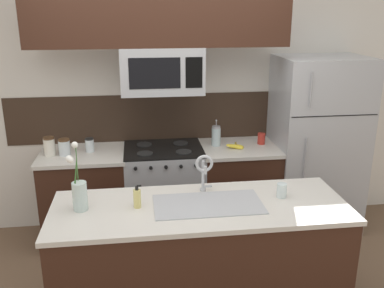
% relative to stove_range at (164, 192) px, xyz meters
% --- Properties ---
extents(ground_plane, '(10.00, 10.00, 0.00)m').
position_rel_stove_range_xyz_m(ground_plane, '(-0.00, -0.90, -0.46)').
color(ground_plane, brown).
extents(rear_partition, '(5.20, 0.10, 2.60)m').
position_rel_stove_range_xyz_m(rear_partition, '(0.30, 0.38, 0.84)').
color(rear_partition, silver).
rests_on(rear_partition, ground).
extents(splash_band, '(3.06, 0.01, 0.48)m').
position_rel_stove_range_xyz_m(splash_band, '(-0.00, 0.32, 0.69)').
color(splash_band, '#332319').
rests_on(splash_band, rear_partition).
extents(back_counter_left, '(0.81, 0.65, 0.91)m').
position_rel_stove_range_xyz_m(back_counter_left, '(-0.77, 0.00, -0.01)').
color(back_counter_left, '#381E14').
rests_on(back_counter_left, ground).
extents(back_counter_right, '(0.77, 0.65, 0.91)m').
position_rel_stove_range_xyz_m(back_counter_right, '(0.75, 0.00, -0.01)').
color(back_counter_right, '#381E14').
rests_on(back_counter_right, ground).
extents(stove_range, '(0.76, 0.64, 0.93)m').
position_rel_stove_range_xyz_m(stove_range, '(0.00, 0.00, 0.00)').
color(stove_range, '#A8AAAF').
rests_on(stove_range, ground).
extents(microwave, '(0.74, 0.40, 0.42)m').
position_rel_stove_range_xyz_m(microwave, '(0.00, -0.02, 1.22)').
color(microwave, '#A8AAAF').
extents(upper_cabinet_band, '(2.28, 0.34, 0.60)m').
position_rel_stove_range_xyz_m(upper_cabinet_band, '(-0.02, -0.05, 1.73)').
color(upper_cabinet_band, '#381E14').
extents(refrigerator, '(0.86, 0.74, 1.78)m').
position_rel_stove_range_xyz_m(refrigerator, '(1.56, 0.02, 0.43)').
color(refrigerator, '#A8AAAF').
rests_on(refrigerator, ground).
extents(storage_jar_tall, '(0.10, 0.10, 0.18)m').
position_rel_stove_range_xyz_m(storage_jar_tall, '(-1.06, -0.03, 0.54)').
color(storage_jar_tall, silver).
rests_on(storage_jar_tall, back_counter_left).
extents(storage_jar_medium, '(0.11, 0.11, 0.16)m').
position_rel_stove_range_xyz_m(storage_jar_medium, '(-0.92, -0.04, 0.53)').
color(storage_jar_medium, silver).
rests_on(storage_jar_medium, back_counter_left).
extents(storage_jar_short, '(0.08, 0.08, 0.13)m').
position_rel_stove_range_xyz_m(storage_jar_short, '(-0.70, 0.03, 0.51)').
color(storage_jar_short, silver).
rests_on(storage_jar_short, back_counter_left).
extents(banana_bunch, '(0.19, 0.12, 0.08)m').
position_rel_stove_range_xyz_m(banana_bunch, '(0.70, -0.06, 0.47)').
color(banana_bunch, yellow).
rests_on(banana_bunch, back_counter_right).
extents(french_press, '(0.09, 0.09, 0.27)m').
position_rel_stove_range_xyz_m(french_press, '(0.53, 0.06, 0.55)').
color(french_press, silver).
rests_on(french_press, back_counter_right).
extents(coffee_tin, '(0.08, 0.08, 0.11)m').
position_rel_stove_range_xyz_m(coffee_tin, '(0.99, 0.05, 0.50)').
color(coffee_tin, '#B22D23').
rests_on(coffee_tin, back_counter_right).
extents(island_counter, '(2.08, 0.75, 0.91)m').
position_rel_stove_range_xyz_m(island_counter, '(0.17, -1.25, -0.01)').
color(island_counter, '#381E14').
rests_on(island_counter, ground).
extents(kitchen_sink, '(0.76, 0.40, 0.16)m').
position_rel_stove_range_xyz_m(kitchen_sink, '(0.23, -1.25, 0.38)').
color(kitchen_sink, '#ADAFB5').
rests_on(kitchen_sink, island_counter).
extents(sink_faucet, '(0.14, 0.14, 0.31)m').
position_rel_stove_range_xyz_m(sink_faucet, '(0.23, -1.05, 0.65)').
color(sink_faucet, '#B7BABF').
rests_on(sink_faucet, island_counter).
extents(dish_soap_bottle, '(0.06, 0.05, 0.16)m').
position_rel_stove_range_xyz_m(dish_soap_bottle, '(-0.26, -1.22, 0.52)').
color(dish_soap_bottle, '#DBCC75').
rests_on(dish_soap_bottle, island_counter).
extents(drinking_glass, '(0.07, 0.07, 0.11)m').
position_rel_stove_range_xyz_m(drinking_glass, '(0.78, -1.20, 0.50)').
color(drinking_glass, silver).
rests_on(drinking_glass, island_counter).
extents(flower_vase, '(0.12, 0.13, 0.47)m').
position_rel_stove_range_xyz_m(flower_vase, '(-0.65, -1.21, 0.57)').
color(flower_vase, silver).
rests_on(flower_vase, island_counter).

